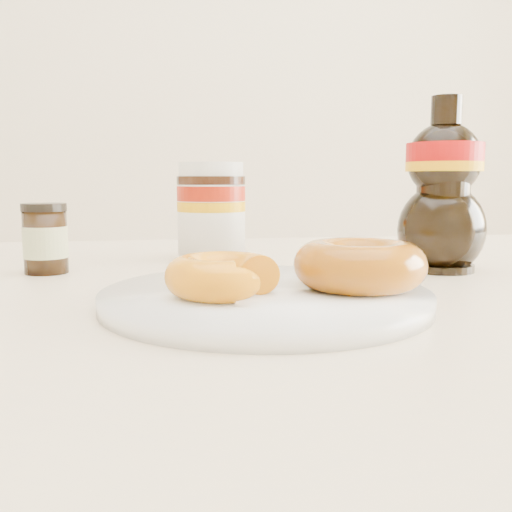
{
  "coord_description": "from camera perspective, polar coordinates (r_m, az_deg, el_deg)",
  "views": [
    {
      "loc": [
        -0.14,
        -0.46,
        0.85
      ],
      "look_at": [
        -0.06,
        0.05,
        0.79
      ],
      "focal_mm": 40.0,
      "sensor_mm": 36.0,
      "label": 1
    }
  ],
  "objects": [
    {
      "name": "nutella_jar",
      "position": [
        0.75,
        -4.49,
        4.88
      ],
      "size": [
        0.09,
        0.09,
        0.13
      ],
      "rotation": [
        0.0,
        0.0,
        0.22
      ],
      "color": "white",
      "rests_on": "dining_table"
    },
    {
      "name": "donut_bitten",
      "position": [
        0.45,
        -3.35,
        -1.98
      ],
      "size": [
        0.09,
        0.09,
        0.03
      ],
      "primitive_type": "torus",
      "rotation": [
        0.0,
        0.0,
        0.0
      ],
      "color": "orange",
      "rests_on": "plate"
    },
    {
      "name": "dark_jar",
      "position": [
        0.68,
        -20.32,
        1.59
      ],
      "size": [
        0.05,
        0.05,
        0.08
      ],
      "rotation": [
        0.0,
        0.0,
        0.02
      ],
      "color": "black",
      "rests_on": "dining_table"
    },
    {
      "name": "dining_table",
      "position": [
        0.6,
        4.72,
        -10.45
      ],
      "size": [
        1.4,
        0.9,
        0.75
      ],
      "color": "beige",
      "rests_on": "ground"
    },
    {
      "name": "donut_whole",
      "position": [
        0.48,
        10.31,
        -0.87
      ],
      "size": [
        0.13,
        0.13,
        0.04
      ],
      "primitive_type": "torus",
      "rotation": [
        0.0,
        0.0,
        0.25
      ],
      "color": "#8D4509",
      "rests_on": "plate"
    },
    {
      "name": "syrup_bottle",
      "position": [
        0.68,
        18.22,
        6.76
      ],
      "size": [
        0.12,
        0.11,
        0.2
      ],
      "primitive_type": null,
      "rotation": [
        0.0,
        0.0,
        -0.29
      ],
      "color": "black",
      "rests_on": "dining_table"
    },
    {
      "name": "plate",
      "position": [
        0.47,
        0.93,
        -4.13
      ],
      "size": [
        0.27,
        0.27,
        0.01
      ],
      "color": "white",
      "rests_on": "dining_table"
    }
  ]
}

